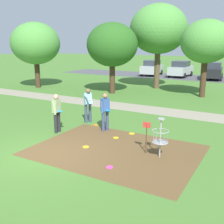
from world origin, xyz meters
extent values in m
plane|color=#47752D|center=(0.00, 0.00, 0.00)|extent=(160.00, 160.00, 0.00)
cube|color=brown|center=(1.99, 1.71, 0.00)|extent=(5.94, 4.39, 0.01)
cylinder|color=#9E9EA3|center=(3.63, 1.92, 0.68)|extent=(0.05, 0.05, 1.35)
cylinder|color=#9E9EA3|center=(3.63, 1.92, 1.37)|extent=(0.24, 0.24, 0.04)
torus|color=#9E9EA3|center=(3.63, 1.92, 0.95)|extent=(0.58, 0.58, 0.02)
torus|color=#9E9EA3|center=(3.63, 1.92, 0.55)|extent=(0.55, 0.55, 0.03)
cylinder|color=#9E9EA3|center=(3.63, 1.92, 0.53)|extent=(0.48, 0.48, 0.02)
cylinder|color=gray|center=(3.87, 1.92, 0.75)|extent=(0.01, 0.01, 0.40)
cylinder|color=gray|center=(3.82, 2.06, 0.75)|extent=(0.01, 0.01, 0.40)
cylinder|color=gray|center=(3.70, 2.15, 0.75)|extent=(0.01, 0.01, 0.40)
cylinder|color=gray|center=(3.56, 2.15, 0.75)|extent=(0.01, 0.01, 0.40)
cylinder|color=gray|center=(3.44, 2.06, 0.75)|extent=(0.01, 0.01, 0.40)
cylinder|color=gray|center=(3.39, 1.92, 0.75)|extent=(0.01, 0.01, 0.40)
cylinder|color=gray|center=(3.44, 1.78, 0.75)|extent=(0.01, 0.01, 0.40)
cylinder|color=gray|center=(3.56, 1.70, 0.75)|extent=(0.01, 0.01, 0.40)
cylinder|color=gray|center=(3.70, 1.70, 0.75)|extent=(0.01, 0.01, 0.40)
cylinder|color=gray|center=(3.82, 1.78, 0.75)|extent=(0.01, 0.01, 0.40)
cylinder|color=#4C3823|center=(3.08, 2.02, 0.55)|extent=(0.04, 0.04, 1.10)
cube|color=red|center=(3.08, 2.02, 1.05)|extent=(0.28, 0.03, 0.20)
cylinder|color=#384260|center=(0.51, 3.62, 0.46)|extent=(0.14, 0.14, 0.92)
cylinder|color=#384260|center=(0.43, 3.41, 0.46)|extent=(0.14, 0.14, 0.92)
cube|color=#385693|center=(0.47, 3.51, 1.20)|extent=(0.34, 0.42, 0.56)
sphere|color=#9E7051|center=(0.47, 3.51, 1.60)|extent=(0.22, 0.22, 0.22)
cylinder|color=#385693|center=(0.56, 3.68, 1.12)|extent=(0.19, 0.14, 0.55)
cylinder|color=#385693|center=(0.42, 3.33, 1.12)|extent=(0.19, 0.14, 0.55)
cylinder|color=#1E93DB|center=(0.64, 3.45, 0.97)|extent=(0.22, 0.22, 0.02)
cylinder|color=#232328|center=(-1.24, 2.38, 0.46)|extent=(0.14, 0.14, 0.92)
cylinder|color=#232328|center=(-1.23, 2.16, 0.46)|extent=(0.14, 0.14, 0.92)
cube|color=#93A875|center=(-1.24, 2.27, 1.20)|extent=(0.24, 0.37, 0.56)
sphere|color=tan|center=(-1.24, 2.27, 1.60)|extent=(0.22, 0.22, 0.22)
cylinder|color=#93A875|center=(-1.23, 2.46, 1.12)|extent=(0.17, 0.10, 0.55)
cylinder|color=#93A875|center=(-1.20, 2.09, 1.12)|extent=(0.17, 0.10, 0.55)
cylinder|color=#1E93DB|center=(-1.06, 2.29, 0.97)|extent=(0.22, 0.22, 0.02)
cylinder|color=#384260|center=(-0.90, 4.34, 0.46)|extent=(0.14, 0.14, 0.92)
cylinder|color=#384260|center=(-1.02, 4.15, 0.46)|extent=(0.14, 0.14, 0.92)
cube|color=#84B7D1|center=(-0.96, 4.24, 1.20)|extent=(0.51, 0.51, 0.60)
sphere|color=brown|center=(-0.91, 4.21, 1.60)|extent=(0.22, 0.22, 0.22)
cylinder|color=#84B7D1|center=(-0.79, 3.95, 1.32)|extent=(0.55, 0.38, 0.21)
cylinder|color=white|center=(-0.55, 3.81, 1.29)|extent=(0.22, 0.22, 0.02)
cylinder|color=#84B7D1|center=(-1.03, 4.48, 1.25)|extent=(0.46, 0.32, 0.37)
cylinder|color=gold|center=(1.70, 3.72, 0.01)|extent=(0.26, 0.26, 0.02)
cylinder|color=#E53D99|center=(2.55, 0.34, 0.01)|extent=(0.24, 0.24, 0.02)
cylinder|color=gold|center=(1.36, 2.90, 0.01)|extent=(0.23, 0.23, 0.02)
cylinder|color=gold|center=(0.88, 1.42, 0.01)|extent=(0.25, 0.25, 0.02)
cylinder|color=orange|center=(-2.45, 3.61, 0.01)|extent=(0.24, 0.24, 0.02)
cylinder|color=orange|center=(-0.38, 4.02, 0.01)|extent=(0.24, 0.24, 0.02)
cylinder|color=#422D1E|center=(2.44, 13.95, 1.31)|extent=(0.42, 0.42, 2.62)
ellipsoid|color=#4C8E3D|center=(2.44, 13.95, 3.96)|extent=(3.57, 3.57, 3.04)
cylinder|color=brown|center=(-1.92, 16.09, 1.59)|extent=(0.47, 0.47, 3.18)
ellipsoid|color=#4C8E3D|center=(-1.92, 16.09, 4.98)|extent=(4.80, 4.80, 4.08)
cylinder|color=#422D1E|center=(-4.03, 12.01, 1.13)|extent=(0.44, 0.44, 2.27)
ellipsoid|color=#285B1E|center=(-4.03, 12.01, 3.72)|extent=(3.88, 3.88, 3.29)
cylinder|color=#422D1E|center=(-11.23, 11.27, 1.12)|extent=(0.45, 0.45, 2.25)
ellipsoid|color=#4C8E3D|center=(-11.23, 11.27, 3.82)|extent=(4.19, 4.19, 3.56)
cube|color=#4C4C51|center=(0.00, 25.48, 0.00)|extent=(36.00, 6.00, 0.01)
cube|color=#B2B7BC|center=(-6.07, 25.34, 0.75)|extent=(2.23, 4.37, 0.90)
cube|color=#2D333D|center=(-6.07, 25.34, 1.52)|extent=(1.81, 2.34, 0.64)
cylinder|color=black|center=(-7.10, 26.54, 0.30)|extent=(0.24, 0.62, 0.60)
cylinder|color=black|center=(-5.31, 26.73, 0.30)|extent=(0.24, 0.62, 0.60)
cylinder|color=black|center=(-6.82, 23.95, 0.30)|extent=(0.24, 0.62, 0.60)
cylinder|color=black|center=(-5.03, 24.14, 0.30)|extent=(0.24, 0.62, 0.60)
cube|color=#B2B7BC|center=(-2.56, 25.60, 0.75)|extent=(1.93, 4.25, 0.90)
cube|color=#2D333D|center=(-2.56, 25.60, 1.52)|extent=(1.65, 2.23, 0.64)
cylinder|color=black|center=(-3.42, 26.93, 0.30)|extent=(0.20, 0.61, 0.60)
cylinder|color=black|center=(-1.62, 26.87, 0.30)|extent=(0.20, 0.61, 0.60)
cylinder|color=black|center=(-3.50, 24.33, 0.30)|extent=(0.20, 0.61, 0.60)
cylinder|color=black|center=(-1.70, 24.27, 0.30)|extent=(0.20, 0.61, 0.60)
cube|color=black|center=(1.17, 25.04, 0.75)|extent=(2.27, 4.38, 0.90)
cube|color=#2D333D|center=(1.17, 25.04, 1.52)|extent=(1.82, 2.35, 0.64)
cylinder|color=black|center=(0.13, 26.23, 0.30)|extent=(0.25, 0.62, 0.60)
cylinder|color=black|center=(1.92, 26.44, 0.30)|extent=(0.25, 0.62, 0.60)
cylinder|color=black|center=(0.43, 23.64, 0.30)|extent=(0.25, 0.62, 0.60)
cylinder|color=black|center=(2.21, 23.85, 0.30)|extent=(0.25, 0.62, 0.60)
cube|color=gray|center=(0.00, 8.29, 0.00)|extent=(40.00, 1.88, 0.00)
camera|label=1|loc=(6.60, -6.55, 3.82)|focal=44.08mm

